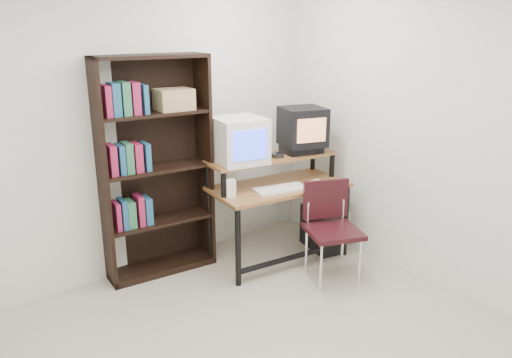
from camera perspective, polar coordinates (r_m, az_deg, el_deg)
back_wall at (r=4.37m, az=-15.59°, el=5.30°), size 4.00×0.01×2.60m
right_wall at (r=4.23m, az=22.88°, el=4.20°), size 0.01×4.00×2.60m
computer_desk at (r=4.65m, az=2.51°, el=-1.09°), size 1.34×0.80×0.98m
crt_monitor at (r=4.45m, az=-1.95°, el=4.44°), size 0.50×0.50×0.41m
vcr at (r=4.81m, az=5.19°, el=3.38°), size 0.41×0.33×0.08m
crt_tv at (r=4.77m, az=5.35°, el=5.98°), size 0.48×0.47×0.36m
cd_spindle at (r=4.63m, az=2.47°, el=2.68°), size 0.13×0.13×0.05m
keyboard at (r=4.48m, az=2.84°, el=-1.24°), size 0.51×0.32×0.03m
mousepad at (r=4.73m, az=6.74°, el=-0.51°), size 0.26×0.24×0.01m
mouse at (r=4.71m, az=6.86°, el=-0.35°), size 0.10×0.07×0.03m
desk_speaker at (r=4.29m, az=-2.93°, el=-1.16°), size 0.10×0.10×0.17m
pc_tower at (r=5.04m, az=7.32°, el=-5.65°), size 0.30×0.48×0.42m
school_chair at (r=4.37m, az=8.49°, el=-4.73°), size 0.57×0.57×0.87m
bookshelf at (r=4.42m, az=-11.59°, el=1.48°), size 0.99×0.43×1.93m
wall_outlet at (r=5.13m, az=10.29°, el=-4.25°), size 0.02×0.08×0.12m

